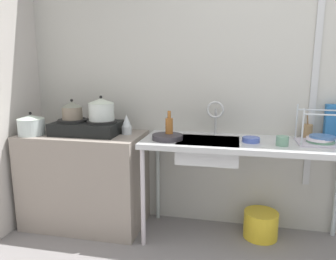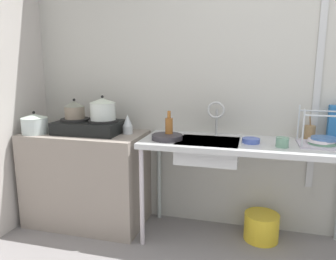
{
  "view_description": "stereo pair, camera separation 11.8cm",
  "coord_description": "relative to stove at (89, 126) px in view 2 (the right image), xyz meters",
  "views": [
    {
      "loc": [
        -0.55,
        -1.1,
        1.38
      ],
      "look_at": [
        -1.08,
        1.32,
        0.88
      ],
      "focal_mm": 33.95,
      "sensor_mm": 36.0,
      "label": 1
    },
    {
      "loc": [
        -0.43,
        -1.07,
        1.38
      ],
      "look_at": [
        -1.08,
        1.32,
        0.88
      ],
      "focal_mm": 33.95,
      "sensor_mm": 36.0,
      "label": 2
    }
  ],
  "objects": [
    {
      "name": "wall_back",
      "position": [
        1.77,
        0.32,
        0.51
      ],
      "size": [
        5.56,
        0.1,
        2.78
      ],
      "primitive_type": "cube",
      "color": "#B7B6AD",
      "rests_on": "ground"
    },
    {
      "name": "wall_metal_strip",
      "position": [
        1.81,
        0.27,
        0.65
      ],
      "size": [
        0.05,
        0.01,
        2.23
      ],
      "primitive_type": "cube",
      "color": "#BBBDBE"
    },
    {
      "name": "counter_concrete",
      "position": [
        -0.05,
        0.0,
        -0.47
      ],
      "size": [
        1.02,
        0.55,
        0.82
      ],
      "primitive_type": "cube",
      "color": "gray",
      "rests_on": "ground"
    },
    {
      "name": "counter_sink",
      "position": [
        1.3,
        0.0,
        -0.12
      ],
      "size": [
        1.58,
        0.55,
        0.82
      ],
      "color": "#BBBDBE",
      "rests_on": "ground"
    },
    {
      "name": "stove",
      "position": [
        0.0,
        0.0,
        0.0
      ],
      "size": [
        0.55,
        0.36,
        0.12
      ],
      "color": "black",
      "rests_on": "counter_concrete"
    },
    {
      "name": "pot_on_left_burner",
      "position": [
        -0.13,
        0.0,
        0.14
      ],
      "size": [
        0.17,
        0.17,
        0.17
      ],
      "color": "gray",
      "rests_on": "stove"
    },
    {
      "name": "pot_on_right_burner",
      "position": [
        0.13,
        0.0,
        0.16
      ],
      "size": [
        0.21,
        0.21,
        0.21
      ],
      "color": "silver",
      "rests_on": "stove"
    },
    {
      "name": "pot_beside_stove",
      "position": [
        -0.44,
        -0.14,
        0.03
      ],
      "size": [
        0.22,
        0.22,
        0.19
      ],
      "color": "silver",
      "rests_on": "counter_concrete"
    },
    {
      "name": "percolator",
      "position": [
        0.33,
        0.06,
        0.02
      ],
      "size": [
        0.08,
        0.08,
        0.16
      ],
      "color": "silver",
      "rests_on": "counter_concrete"
    },
    {
      "name": "sink_basin",
      "position": [
        1.02,
        -0.03,
        -0.13
      ],
      "size": [
        0.46,
        0.38,
        0.15
      ],
      "primitive_type": "cube",
      "color": "#BBBDBE",
      "rests_on": "counter_sink"
    },
    {
      "name": "faucet",
      "position": [
        1.06,
        0.14,
        0.14
      ],
      "size": [
        0.14,
        0.08,
        0.29
      ],
      "color": "#BBBDBE",
      "rests_on": "counter_sink"
    },
    {
      "name": "frying_pan",
      "position": [
        0.71,
        -0.07,
        -0.04
      ],
      "size": [
        0.24,
        0.24,
        0.04
      ],
      "primitive_type": "cylinder",
      "color": "#322F35",
      "rests_on": "counter_sink"
    },
    {
      "name": "dish_rack",
      "position": [
        1.84,
        0.03,
        -0.02
      ],
      "size": [
        0.32,
        0.27,
        0.28
      ],
      "color": "#B3BBC2",
      "rests_on": "counter_sink"
    },
    {
      "name": "cup_by_rack",
      "position": [
        1.55,
        -0.09,
        -0.02
      ],
      "size": [
        0.09,
        0.09,
        0.07
      ],
      "primitive_type": "cylinder",
      "color": "gray",
      "rests_on": "counter_sink"
    },
    {
      "name": "small_bowl_on_drainboard",
      "position": [
        1.34,
        -0.02,
        -0.04
      ],
      "size": [
        0.13,
        0.13,
        0.04
      ],
      "primitive_type": "cylinder",
      "color": "#485EB9",
      "rests_on": "counter_sink"
    },
    {
      "name": "bottle_by_sink",
      "position": [
        0.71,
        -0.02,
        0.03
      ],
      "size": [
        0.06,
        0.06,
        0.22
      ],
      "color": "#9C5C25",
      "rests_on": "counter_sink"
    },
    {
      "name": "utensil_jar",
      "position": [
        1.78,
        0.21,
        -0.0
      ],
      "size": [
        0.08,
        0.08,
        0.2
      ],
      "color": "olive",
      "rests_on": "counter_sink"
    },
    {
      "name": "bucket_on_floor",
      "position": [
        1.46,
        0.08,
        -0.77
      ],
      "size": [
        0.28,
        0.28,
        0.22
      ],
      "primitive_type": "cylinder",
      "color": "yellow",
      "rests_on": "ground"
    }
  ]
}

